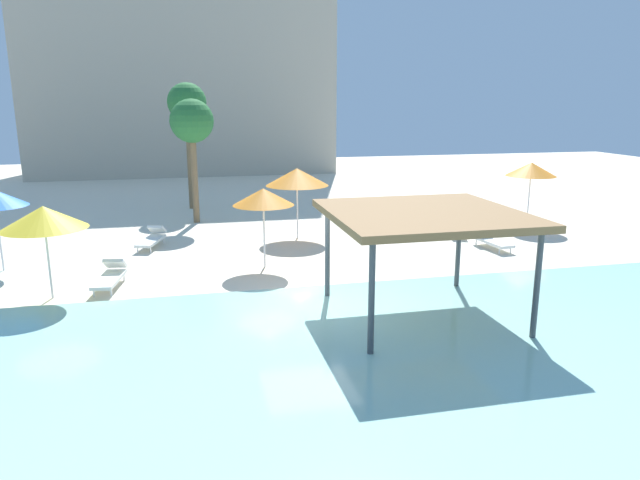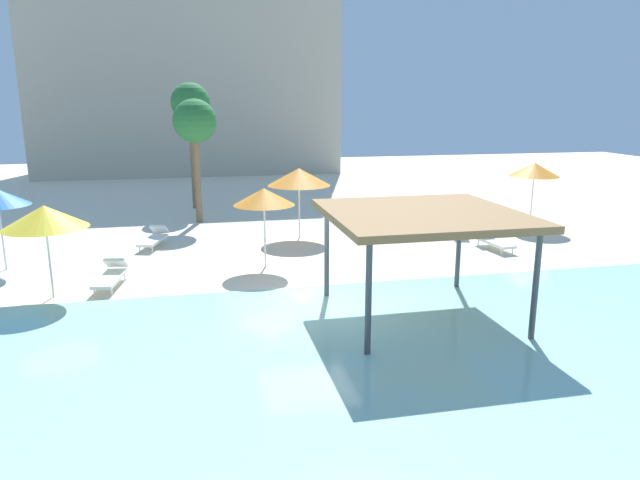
{
  "view_description": "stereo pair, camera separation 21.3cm",
  "coord_description": "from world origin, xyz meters",
  "px_view_note": "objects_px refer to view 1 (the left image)",
  "views": [
    {
      "loc": [
        -3.02,
        -14.45,
        5.38
      ],
      "look_at": [
        0.79,
        2.0,
        1.3
      ],
      "focal_mm": 32.59,
      "sensor_mm": 36.0,
      "label": 1
    },
    {
      "loc": [
        -2.81,
        -14.49,
        5.38
      ],
      "look_at": [
        0.79,
        2.0,
        1.3
      ],
      "focal_mm": 32.59,
      "sensor_mm": 36.0,
      "label": 2
    }
  ],
  "objects_px": {
    "lounge_chair_0": "(456,227)",
    "palm_tree_1": "(192,123)",
    "beach_umbrella_orange_2": "(263,197)",
    "beach_umbrella_orange_0": "(297,177)",
    "beach_umbrella_yellow_6": "(44,218)",
    "lounge_chair_4": "(110,276)",
    "lounge_chair_2": "(152,238)",
    "beach_umbrella_orange_5": "(531,169)",
    "palm_tree_0": "(187,105)",
    "lounge_chair_1": "(491,239)",
    "shade_pavilion": "(424,217)"
  },
  "relations": [
    {
      "from": "lounge_chair_0",
      "to": "palm_tree_1",
      "type": "bearing_deg",
      "value": -98.64
    },
    {
      "from": "beach_umbrella_orange_2",
      "to": "beach_umbrella_orange_0",
      "type": "bearing_deg",
      "value": 64.61
    },
    {
      "from": "lounge_chair_0",
      "to": "beach_umbrella_yellow_6",
      "type": "bearing_deg",
      "value": -55.06
    },
    {
      "from": "beach_umbrella_orange_2",
      "to": "lounge_chair_4",
      "type": "bearing_deg",
      "value": -167.33
    },
    {
      "from": "beach_umbrella_orange_2",
      "to": "lounge_chair_2",
      "type": "relative_size",
      "value": 1.32
    },
    {
      "from": "beach_umbrella_orange_5",
      "to": "palm_tree_0",
      "type": "relative_size",
      "value": 0.45
    },
    {
      "from": "beach_umbrella_orange_2",
      "to": "beach_umbrella_orange_5",
      "type": "relative_size",
      "value": 0.94
    },
    {
      "from": "beach_umbrella_orange_0",
      "to": "lounge_chair_4",
      "type": "distance_m",
      "value": 8.52
    },
    {
      "from": "beach_umbrella_orange_5",
      "to": "lounge_chair_1",
      "type": "height_order",
      "value": "beach_umbrella_orange_5"
    },
    {
      "from": "beach_umbrella_yellow_6",
      "to": "lounge_chair_4",
      "type": "relative_size",
      "value": 1.33
    },
    {
      "from": "beach_umbrella_yellow_6",
      "to": "palm_tree_0",
      "type": "bearing_deg",
      "value": 73.06
    },
    {
      "from": "beach_umbrella_orange_0",
      "to": "lounge_chair_2",
      "type": "bearing_deg",
      "value": -176.98
    },
    {
      "from": "lounge_chair_0",
      "to": "lounge_chair_1",
      "type": "relative_size",
      "value": 1.02
    },
    {
      "from": "shade_pavilion",
      "to": "beach_umbrella_orange_5",
      "type": "relative_size",
      "value": 1.65
    },
    {
      "from": "lounge_chair_4",
      "to": "palm_tree_0",
      "type": "height_order",
      "value": "palm_tree_0"
    },
    {
      "from": "palm_tree_0",
      "to": "palm_tree_1",
      "type": "height_order",
      "value": "palm_tree_0"
    },
    {
      "from": "shade_pavilion",
      "to": "lounge_chair_0",
      "type": "relative_size",
      "value": 2.33
    },
    {
      "from": "beach_umbrella_orange_0",
      "to": "lounge_chair_2",
      "type": "distance_m",
      "value": 6.0
    },
    {
      "from": "beach_umbrella_yellow_6",
      "to": "lounge_chair_1",
      "type": "height_order",
      "value": "beach_umbrella_yellow_6"
    },
    {
      "from": "lounge_chair_2",
      "to": "palm_tree_0",
      "type": "relative_size",
      "value": 0.32
    },
    {
      "from": "beach_umbrella_yellow_6",
      "to": "lounge_chair_2",
      "type": "distance_m",
      "value": 6.25
    },
    {
      "from": "lounge_chair_1",
      "to": "palm_tree_0",
      "type": "height_order",
      "value": "palm_tree_0"
    },
    {
      "from": "beach_umbrella_orange_5",
      "to": "lounge_chair_4",
      "type": "xyz_separation_m",
      "value": [
        -16.68,
        -4.68,
        -2.18
      ]
    },
    {
      "from": "shade_pavilion",
      "to": "palm_tree_1",
      "type": "bearing_deg",
      "value": 111.8
    },
    {
      "from": "lounge_chair_0",
      "to": "palm_tree_0",
      "type": "xyz_separation_m",
      "value": [
        -10.44,
        8.52,
        4.8
      ]
    },
    {
      "from": "beach_umbrella_orange_5",
      "to": "lounge_chair_2",
      "type": "relative_size",
      "value": 1.41
    },
    {
      "from": "lounge_chair_0",
      "to": "lounge_chair_2",
      "type": "relative_size",
      "value": 1.0
    },
    {
      "from": "lounge_chair_1",
      "to": "palm_tree_0",
      "type": "distance_m",
      "value": 15.98
    },
    {
      "from": "beach_umbrella_orange_5",
      "to": "beach_umbrella_yellow_6",
      "type": "distance_m",
      "value": 18.94
    },
    {
      "from": "beach_umbrella_orange_5",
      "to": "lounge_chair_4",
      "type": "height_order",
      "value": "beach_umbrella_orange_5"
    },
    {
      "from": "shade_pavilion",
      "to": "lounge_chair_2",
      "type": "xyz_separation_m",
      "value": [
        -7.02,
        9.0,
        -2.24
      ]
    },
    {
      "from": "shade_pavilion",
      "to": "beach_umbrella_orange_2",
      "type": "bearing_deg",
      "value": 121.28
    },
    {
      "from": "lounge_chair_2",
      "to": "palm_tree_1",
      "type": "bearing_deg",
      "value": 174.58
    },
    {
      "from": "lounge_chair_2",
      "to": "beach_umbrella_orange_5",
      "type": "bearing_deg",
      "value": 106.78
    },
    {
      "from": "beach_umbrella_yellow_6",
      "to": "beach_umbrella_orange_5",
      "type": "bearing_deg",
      "value": 16.56
    },
    {
      "from": "shade_pavilion",
      "to": "lounge_chair_2",
      "type": "distance_m",
      "value": 11.63
    },
    {
      "from": "lounge_chair_1",
      "to": "lounge_chair_2",
      "type": "distance_m",
      "value": 12.67
    },
    {
      "from": "beach_umbrella_orange_0",
      "to": "palm_tree_0",
      "type": "xyz_separation_m",
      "value": [
        -4.03,
        7.54,
        2.69
      ]
    },
    {
      "from": "beach_umbrella_orange_5",
      "to": "lounge_chair_0",
      "type": "xyz_separation_m",
      "value": [
        -3.68,
        -0.68,
        -2.18
      ]
    },
    {
      "from": "lounge_chair_2",
      "to": "lounge_chair_4",
      "type": "height_order",
      "value": "same"
    },
    {
      "from": "beach_umbrella_yellow_6",
      "to": "beach_umbrella_orange_0",
      "type": "bearing_deg",
      "value": 35.29
    },
    {
      "from": "beach_umbrella_orange_2",
      "to": "lounge_chair_1",
      "type": "height_order",
      "value": "beach_umbrella_orange_2"
    },
    {
      "from": "lounge_chair_2",
      "to": "lounge_chair_4",
      "type": "xyz_separation_m",
      "value": [
        -0.97,
        -4.69,
        0.0
      ]
    },
    {
      "from": "beach_umbrella_orange_2",
      "to": "beach_umbrella_yellow_6",
      "type": "xyz_separation_m",
      "value": [
        -6.2,
        -1.78,
        -0.05
      ]
    },
    {
      "from": "shade_pavilion",
      "to": "beach_umbrella_yellow_6",
      "type": "xyz_separation_m",
      "value": [
        -9.46,
        3.59,
        -0.28
      ]
    },
    {
      "from": "beach_umbrella_yellow_6",
      "to": "lounge_chair_1",
      "type": "xyz_separation_m",
      "value": [
        14.76,
        2.41,
        -1.96
      ]
    },
    {
      "from": "lounge_chair_1",
      "to": "palm_tree_1",
      "type": "xyz_separation_m",
      "value": [
        -10.58,
        7.23,
        4.06
      ]
    },
    {
      "from": "beach_umbrella_orange_2",
      "to": "lounge_chair_4",
      "type": "relative_size",
      "value": 1.33
    },
    {
      "from": "lounge_chair_1",
      "to": "beach_umbrella_yellow_6",
      "type": "bearing_deg",
      "value": -86.89
    },
    {
      "from": "shade_pavilion",
      "to": "beach_umbrella_orange_0",
      "type": "height_order",
      "value": "beach_umbrella_orange_0"
    }
  ]
}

